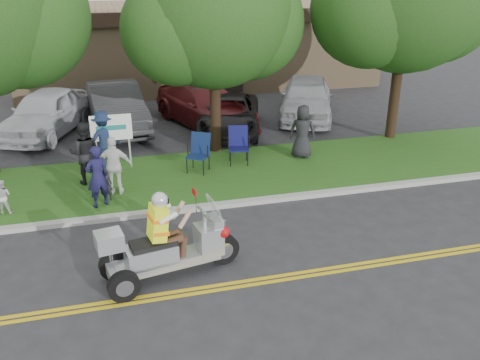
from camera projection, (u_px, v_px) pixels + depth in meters
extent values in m
plane|color=#28282B|center=(265.00, 267.00, 10.87)|extent=(120.00, 120.00, 0.00)
cube|color=gold|center=(274.00, 281.00, 10.35)|extent=(60.00, 0.10, 0.01)
cube|color=gold|center=(271.00, 277.00, 10.49)|extent=(60.00, 0.10, 0.01)
cube|color=#A8A89E|center=(231.00, 204.00, 13.55)|extent=(60.00, 0.25, 0.12)
cube|color=#275416|center=(214.00, 174.00, 15.47)|extent=(60.00, 4.00, 0.10)
cube|color=#9E7F5B|center=(196.00, 43.00, 27.44)|extent=(18.00, 8.00, 4.00)
cube|color=black|center=(211.00, 17.00, 23.17)|extent=(18.00, 0.30, 0.60)
sphere|color=#1F4012|center=(17.00, 17.00, 14.34)|extent=(4.05, 4.05, 4.05)
cylinder|color=#332114|center=(215.00, 92.00, 16.56)|extent=(0.36, 0.36, 4.20)
sphere|color=#1F4012|center=(213.00, 10.00, 15.55)|extent=(4.80, 4.80, 4.80)
sphere|color=#1F4012|center=(248.00, 23.00, 16.28)|extent=(3.60, 3.60, 3.60)
sphere|color=#1F4012|center=(176.00, 30.00, 15.30)|extent=(3.36, 3.36, 3.36)
cylinder|color=#332114|center=(397.00, 75.00, 17.79)|extent=(0.36, 0.36, 4.76)
sphere|color=#1F4012|center=(437.00, 2.00, 17.45)|extent=(4.20, 4.20, 4.20)
sphere|color=#1F4012|center=(370.00, 7.00, 16.38)|extent=(3.92, 3.92, 3.92)
cylinder|color=silver|center=(97.00, 154.00, 15.72)|extent=(0.06, 0.06, 1.10)
cylinder|color=silver|center=(130.00, 151.00, 15.95)|extent=(0.06, 0.06, 1.10)
cube|color=white|center=(111.00, 128.00, 15.52)|extent=(1.25, 0.06, 0.80)
cylinder|color=black|center=(224.00, 249.00, 10.87)|extent=(0.69, 0.28, 0.67)
cylinder|color=black|center=(124.00, 286.00, 9.66)|extent=(0.65, 0.28, 0.63)
cylinder|color=black|center=(115.00, 265.00, 10.33)|extent=(0.65, 0.28, 0.63)
cube|color=#B4B8BE|center=(168.00, 261.00, 10.37)|extent=(2.20, 0.90, 0.20)
cube|color=#B4B8BE|center=(151.00, 255.00, 10.14)|extent=(1.09, 0.69, 0.39)
cube|color=black|center=(153.00, 244.00, 10.07)|extent=(0.97, 0.63, 0.11)
cube|color=#B4B8BE|center=(209.00, 239.00, 10.60)|extent=(0.60, 0.62, 0.62)
cube|color=silver|center=(215.00, 210.00, 10.41)|extent=(0.31, 0.55, 0.55)
cube|color=#B4B8BE|center=(109.00, 241.00, 9.64)|extent=(0.58, 0.56, 0.34)
sphere|color=#B20C0F|center=(223.00, 231.00, 10.50)|extent=(0.25, 0.25, 0.25)
cube|color=#CBDA17|center=(158.00, 222.00, 9.94)|extent=(0.46, 0.51, 0.73)
sphere|color=silver|center=(160.00, 200.00, 9.78)|extent=(0.33, 0.33, 0.33)
cylinder|color=black|center=(187.00, 166.00, 15.31)|extent=(0.03, 0.03, 0.49)
cylinder|color=black|center=(203.00, 168.00, 15.16)|extent=(0.03, 0.03, 0.49)
cylinder|color=black|center=(193.00, 160.00, 15.74)|extent=(0.03, 0.03, 0.49)
cylinder|color=black|center=(209.00, 162.00, 15.59)|extent=(0.03, 0.03, 0.49)
cube|color=#10204D|center=(198.00, 156.00, 15.35)|extent=(0.81, 0.79, 0.04)
cube|color=#10204D|center=(201.00, 143.00, 15.45)|extent=(0.61, 0.48, 0.66)
cylinder|color=black|center=(231.00, 159.00, 15.83)|extent=(0.03, 0.03, 0.49)
cylinder|color=black|center=(248.00, 159.00, 15.86)|extent=(0.03, 0.03, 0.49)
cylinder|color=black|center=(230.00, 154.00, 16.28)|extent=(0.03, 0.03, 0.49)
cylinder|color=black|center=(247.00, 153.00, 16.31)|extent=(0.03, 0.03, 0.49)
cube|color=#10114D|center=(239.00, 149.00, 15.97)|extent=(0.71, 0.66, 0.04)
cube|color=#10114D|center=(238.00, 136.00, 16.08)|extent=(0.64, 0.30, 0.66)
imported|color=#18163E|center=(97.00, 177.00, 13.03)|extent=(0.71, 0.61, 1.66)
imported|color=black|center=(85.00, 153.00, 14.40)|extent=(0.97, 0.81, 1.82)
imported|color=silver|center=(115.00, 166.00, 13.74)|extent=(1.02, 0.56, 1.64)
imported|color=#192646|center=(103.00, 139.00, 15.68)|extent=(1.31, 1.07, 1.76)
imported|color=black|center=(302.00, 132.00, 16.38)|extent=(1.01, 0.88, 1.74)
imported|color=black|center=(106.00, 185.00, 13.49)|extent=(0.35, 0.24, 0.91)
imported|color=silver|center=(2.00, 197.00, 12.81)|extent=(0.50, 0.42, 0.90)
imported|color=silver|center=(46.00, 112.00, 18.97)|extent=(3.67, 5.33, 1.69)
imported|color=#303032|center=(116.00, 107.00, 19.57)|extent=(2.40, 5.48, 1.75)
imported|color=black|center=(229.00, 115.00, 19.32)|extent=(3.49, 5.26, 1.34)
imported|color=#491112|center=(205.00, 105.00, 20.12)|extent=(3.97, 5.88, 1.58)
imported|color=#ADAFB5|center=(306.00, 97.00, 20.97)|extent=(3.87, 5.50, 1.74)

